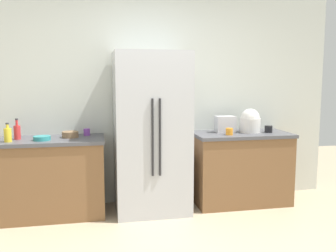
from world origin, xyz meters
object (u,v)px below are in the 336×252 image
(refrigerator, at_px, (151,133))
(cup_a, at_px, (229,132))
(bottle_b, at_px, (17,132))
(bowl_a, at_px, (70,134))
(cup_b, at_px, (87,132))
(bottle_a, at_px, (8,135))
(toaster, at_px, (225,124))
(bowl_b, at_px, (42,138))
(cup_c, at_px, (268,129))
(rice_cooker, at_px, (250,121))

(refrigerator, height_order, cup_a, refrigerator)
(bottle_b, relative_size, bowl_a, 1.25)
(cup_b, bearing_deg, bottle_b, -169.10)
(bottle_a, bearing_deg, bottle_b, 68.31)
(refrigerator, xyz_separation_m, cup_a, (0.92, -0.08, 0.00))
(toaster, distance_m, bowl_b, 2.16)
(bottle_b, bearing_deg, bowl_a, 2.59)
(bottle_a, xyz_separation_m, cup_a, (2.47, 0.01, -0.04))
(cup_a, relative_size, cup_c, 0.89)
(cup_c, height_order, bowl_b, cup_c)
(refrigerator, xyz_separation_m, cup_c, (1.47, 0.01, 0.00))
(refrigerator, height_order, bowl_b, refrigerator)
(bottle_a, bearing_deg, bowl_a, 16.43)
(cup_b, height_order, bowl_b, cup_b)
(bottle_b, xyz_separation_m, bowl_b, (0.27, -0.12, -0.06))
(toaster, relative_size, cup_a, 2.83)
(refrigerator, relative_size, cup_a, 21.77)
(bottle_a, xyz_separation_m, cup_c, (3.01, 0.10, -0.04))
(rice_cooker, xyz_separation_m, bowl_a, (-2.17, 0.02, -0.10))
(cup_b, relative_size, bowl_b, 0.43)
(rice_cooker, bearing_deg, refrigerator, -176.60)
(bottle_b, relative_size, bowl_b, 1.26)
(rice_cooker, height_order, bottle_a, rice_cooker)
(rice_cooker, bearing_deg, cup_c, -15.62)
(bottle_a, bearing_deg, cup_b, 20.53)
(cup_a, relative_size, bowl_b, 0.46)
(bowl_a, bearing_deg, bottle_a, -163.57)
(rice_cooker, xyz_separation_m, cup_a, (-0.33, -0.16, -0.09))
(refrigerator, distance_m, bowl_b, 1.21)
(bottle_b, height_order, cup_b, bottle_b)
(bowl_b, bearing_deg, cup_a, -0.91)
(toaster, height_order, cup_b, toaster)
(refrigerator, distance_m, bowl_a, 0.92)
(toaster, bearing_deg, bottle_b, -178.54)
(cup_b, height_order, cup_c, cup_c)
(cup_c, bearing_deg, bowl_a, 178.00)
(bottle_a, relative_size, bottle_b, 0.88)
(bottle_a, bearing_deg, cup_a, 0.13)
(rice_cooker, bearing_deg, bottle_a, -176.68)
(cup_a, distance_m, bowl_a, 1.85)
(rice_cooker, relative_size, bowl_b, 1.61)
(refrigerator, bearing_deg, bottle_a, -176.73)
(cup_a, xyz_separation_m, cup_c, (0.55, 0.09, 0.00))
(rice_cooker, height_order, cup_a, rice_cooker)
(refrigerator, xyz_separation_m, bowl_a, (-0.92, 0.10, -0.01))
(bottle_b, bearing_deg, cup_b, 10.90)
(cup_c, bearing_deg, cup_b, 174.79)
(cup_a, height_order, bowl_a, cup_a)
(bottle_b, xyz_separation_m, cup_b, (0.74, 0.14, -0.04))
(refrigerator, height_order, toaster, refrigerator)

